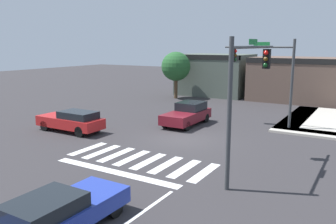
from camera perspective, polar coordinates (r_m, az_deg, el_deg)
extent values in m
plane|color=#302D30|center=(21.21, 2.50, -4.45)|extent=(120.00, 120.00, 0.00)
cube|color=silver|center=(19.73, -13.00, -5.91)|extent=(0.47, 2.68, 0.01)
cube|color=silver|center=(19.06, -10.80, -6.41)|extent=(0.47, 2.68, 0.01)
cube|color=silver|center=(18.43, -8.44, -6.94)|extent=(0.47, 2.68, 0.01)
cube|color=silver|center=(17.84, -5.92, -7.49)|extent=(0.47, 2.68, 0.01)
cube|color=silver|center=(17.28, -3.22, -8.07)|extent=(0.47, 2.68, 0.01)
cube|color=silver|center=(16.77, -0.33, -8.66)|extent=(0.47, 2.68, 0.01)
cube|color=silver|center=(16.30, 2.73, -9.26)|extent=(0.47, 2.68, 0.01)
cube|color=silver|center=(15.88, 5.98, -9.87)|extent=(0.47, 2.68, 0.01)
cube|color=white|center=(16.07, -8.79, -9.68)|extent=(6.80, 0.50, 0.01)
cube|color=white|center=(14.08, -16.80, -13.11)|extent=(0.16, 2.00, 0.01)
cylinder|color=yellow|center=(13.03, -10.08, -14.84)|extent=(0.94, 0.94, 0.01)
cylinder|color=white|center=(13.15, -10.80, -14.58)|extent=(0.15, 0.15, 0.00)
cylinder|color=white|center=(12.90, -9.34, -15.07)|extent=(0.15, 0.15, 0.00)
cube|color=white|center=(13.02, -10.08, -14.82)|extent=(0.42, 0.04, 0.00)
cube|color=#B2AA9E|center=(28.96, 20.59, -0.81)|extent=(1.60, 10.00, 0.15)
cube|color=#4C564C|center=(40.49, 7.81, 6.14)|extent=(7.69, 6.21, 4.58)
cube|color=black|center=(37.72, 6.13, 8.94)|extent=(7.69, 0.50, 0.50)
cube|color=brown|center=(38.11, 20.30, 5.11)|extent=(8.56, 6.60, 4.38)
cube|color=black|center=(34.94, 19.53, 7.88)|extent=(8.56, 0.50, 0.50)
cylinder|color=#383A3D|center=(13.41, 10.01, -0.66)|extent=(0.18, 0.18, 5.94)
cylinder|color=#383A3D|center=(15.84, 14.10, 10.30)|extent=(0.12, 5.69, 0.12)
cube|color=black|center=(17.73, 15.89, 8.39)|extent=(0.32, 0.32, 0.95)
sphere|color=red|center=(17.56, 15.79, 9.34)|extent=(0.22, 0.22, 0.22)
sphere|color=#4C330C|center=(17.57, 15.74, 8.38)|extent=(0.22, 0.22, 0.22)
sphere|color=#0C3814|center=(17.58, 15.69, 7.42)|extent=(0.22, 0.22, 0.22)
cube|color=#197233|center=(15.56, 13.82, 11.12)|extent=(0.03, 1.10, 0.24)
cylinder|color=#383A3D|center=(24.38, 19.64, 4.15)|extent=(0.18, 0.18, 6.02)
cylinder|color=#383A3D|center=(24.81, 14.57, 10.27)|extent=(4.74, 0.12, 0.12)
cube|color=black|center=(25.38, 10.63, 9.14)|extent=(0.32, 0.32, 0.95)
sphere|color=red|center=(25.31, 11.02, 9.79)|extent=(0.22, 0.22, 0.22)
sphere|color=#4C330C|center=(25.32, 11.00, 9.13)|extent=(0.22, 0.22, 0.22)
sphere|color=#0C3814|center=(25.33, 10.97, 8.46)|extent=(0.22, 0.22, 0.22)
cube|color=#197233|center=(24.74, 15.13, 10.76)|extent=(1.10, 0.03, 0.24)
cube|color=#23389E|center=(11.48, -17.10, -15.76)|extent=(1.80, 4.57, 0.56)
cube|color=black|center=(10.92, -19.62, -14.40)|extent=(1.59, 2.14, 0.45)
cylinder|color=black|center=(13.06, -14.25, -13.41)|extent=(0.22, 0.64, 0.64)
cylinder|color=black|center=(12.08, -8.74, -15.29)|extent=(0.22, 0.64, 0.64)
cube|color=red|center=(23.77, -15.78, -1.59)|extent=(4.69, 1.71, 0.66)
cube|color=black|center=(23.11, -14.54, -0.46)|extent=(2.40, 1.51, 0.45)
cylinder|color=black|center=(24.53, -19.58, -2.14)|extent=(0.69, 0.22, 0.69)
cylinder|color=black|center=(25.47, -17.00, -1.51)|extent=(0.69, 0.22, 0.69)
cylinder|color=black|center=(22.20, -14.31, -3.17)|extent=(0.69, 0.22, 0.69)
cylinder|color=black|center=(23.24, -11.70, -2.42)|extent=(0.69, 0.22, 0.69)
cube|color=maroon|center=(24.76, 3.00, -0.70)|extent=(1.91, 4.46, 0.68)
cube|color=black|center=(25.29, 3.82, 1.00)|extent=(1.68, 1.97, 0.58)
cylinder|color=black|center=(23.13, 3.08, -2.32)|extent=(0.22, 0.65, 0.65)
cylinder|color=black|center=(23.94, -0.50, -1.84)|extent=(0.22, 0.65, 0.65)
cylinder|color=black|center=(25.78, 6.24, -0.98)|extent=(0.22, 0.65, 0.65)
cylinder|color=black|center=(26.52, 2.92, -0.59)|extent=(0.22, 0.65, 0.65)
cylinder|color=#4C3823|center=(37.06, 1.30, 4.41)|extent=(0.36, 0.36, 2.80)
sphere|color=#235628|center=(36.88, 1.31, 7.50)|extent=(3.06, 3.06, 3.06)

